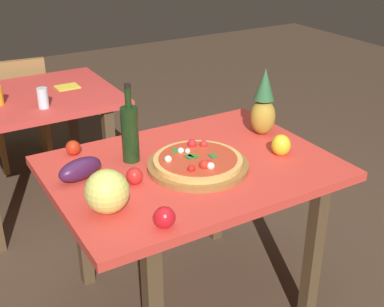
# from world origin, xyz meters

# --- Properties ---
(ground_plane) EXTENTS (10.00, 10.00, 0.00)m
(ground_plane) POSITION_xyz_m (0.00, 0.00, 0.00)
(ground_plane) COLOR #4C3828
(display_table) EXTENTS (1.22, 0.90, 0.77)m
(display_table) POSITION_xyz_m (0.00, 0.00, 0.67)
(display_table) COLOR #503B25
(display_table) RESTS_ON ground_plane
(background_table) EXTENTS (1.03, 0.81, 0.77)m
(background_table) POSITION_xyz_m (-0.38, 1.28, 0.65)
(background_table) COLOR #503B25
(background_table) RESTS_ON ground_plane
(dining_chair) EXTENTS (0.44, 0.44, 0.85)m
(dining_chair) POSITION_xyz_m (-0.33, 1.91, 0.48)
(dining_chair) COLOR olive
(dining_chair) RESTS_ON ground_plane
(pizza_board) EXTENTS (0.44, 0.44, 0.02)m
(pizza_board) POSITION_xyz_m (0.01, -0.05, 0.78)
(pizza_board) COLOR olive
(pizza_board) RESTS_ON display_table
(pizza) EXTENTS (0.39, 0.39, 0.06)m
(pizza) POSITION_xyz_m (0.00, -0.05, 0.81)
(pizza) COLOR #E8AF5A
(pizza) RESTS_ON pizza_board
(wine_bottle) EXTENTS (0.08, 0.08, 0.36)m
(wine_bottle) POSITION_xyz_m (-0.21, 0.17, 0.90)
(wine_bottle) COLOR black
(wine_bottle) RESTS_ON display_table
(pineapple_left) EXTENTS (0.12, 0.12, 0.34)m
(pineapple_left) POSITION_xyz_m (0.48, 0.11, 0.92)
(pineapple_left) COLOR #B28B30
(pineapple_left) RESTS_ON display_table
(melon) EXTENTS (0.17, 0.17, 0.17)m
(melon) POSITION_xyz_m (-0.46, -0.17, 0.85)
(melon) COLOR #E1E066
(melon) RESTS_ON display_table
(bell_pepper) EXTENTS (0.09, 0.09, 0.10)m
(bell_pepper) POSITION_xyz_m (0.40, -0.12, 0.81)
(bell_pepper) COLOR yellow
(bell_pepper) RESTS_ON display_table
(eggplant) EXTENTS (0.22, 0.14, 0.09)m
(eggplant) POSITION_xyz_m (-0.46, 0.12, 0.81)
(eggplant) COLOR #401A41
(eggplant) RESTS_ON display_table
(tomato_near_board) EXTENTS (0.08, 0.08, 0.08)m
(tomato_near_board) POSITION_xyz_m (-0.33, -0.37, 0.81)
(tomato_near_board) COLOR red
(tomato_near_board) RESTS_ON display_table
(tomato_by_bottle) EXTENTS (0.07, 0.07, 0.07)m
(tomato_by_bottle) POSITION_xyz_m (-0.41, 0.36, 0.80)
(tomato_by_bottle) COLOR red
(tomato_by_bottle) RESTS_ON display_table
(tomato_at_corner) EXTENTS (0.07, 0.07, 0.07)m
(tomato_at_corner) POSITION_xyz_m (-0.29, -0.03, 0.80)
(tomato_at_corner) COLOR red
(tomato_at_corner) RESTS_ON display_table
(drinking_glass_water) EXTENTS (0.06, 0.06, 0.12)m
(drinking_glass_water) POSITION_xyz_m (-0.36, 1.03, 0.82)
(drinking_glass_water) COLOR silver
(drinking_glass_water) RESTS_ON background_table
(napkin_folded) EXTENTS (0.14, 0.12, 0.01)m
(napkin_folded) POSITION_xyz_m (-0.13, 1.32, 0.77)
(napkin_folded) COLOR yellow
(napkin_folded) RESTS_ON background_table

